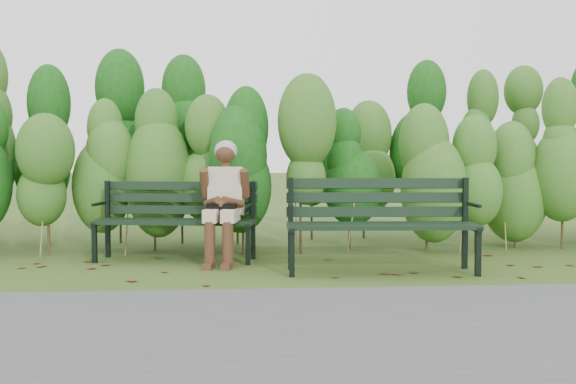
{
  "coord_description": "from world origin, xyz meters",
  "views": [
    {
      "loc": [
        -0.53,
        -6.45,
        1.11
      ],
      "look_at": [
        0.0,
        0.35,
        0.75
      ],
      "focal_mm": 42.0,
      "sensor_mm": 36.0,
      "label": 1
    }
  ],
  "objects": [
    {
      "name": "hedge_band",
      "position": [
        0.0,
        1.86,
        1.26
      ],
      "size": [
        11.04,
        1.67,
        2.42
      ],
      "color": "#47381E",
      "rests_on": "ground"
    },
    {
      "name": "footpath",
      "position": [
        0.0,
        -2.2,
        0.01
      ],
      "size": [
        60.0,
        2.5,
        0.01
      ],
      "primitive_type": "cube",
      "color": "#474749",
      "rests_on": "ground"
    },
    {
      "name": "bench_left",
      "position": [
        -1.16,
        0.81,
        0.5
      ],
      "size": [
        1.75,
        0.81,
        0.84
      ],
      "color": "black",
      "rests_on": "ground"
    },
    {
      "name": "seated_woman",
      "position": [
        -0.65,
        0.55,
        0.72
      ],
      "size": [
        0.54,
        0.79,
        1.28
      ],
      "color": "beige",
      "rests_on": "ground"
    },
    {
      "name": "bench_right",
      "position": [
        0.86,
        -0.06,
        0.53
      ],
      "size": [
        1.83,
        0.69,
        0.9
      ],
      "color": "black",
      "rests_on": "ground"
    },
    {
      "name": "leaf_litter",
      "position": [
        0.07,
        -0.26,
        0.0
      ],
      "size": [
        5.85,
        2.05,
        0.01
      ],
      "color": "brown",
      "rests_on": "ground"
    },
    {
      "name": "ground",
      "position": [
        0.0,
        0.0,
        0.0
      ],
      "size": [
        80.0,
        80.0,
        0.0
      ],
      "primitive_type": "plane",
      "color": "#3E511C"
    }
  ]
}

